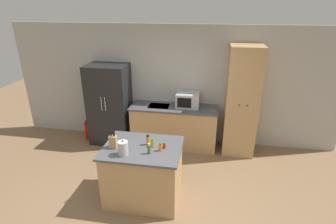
{
  "coord_description": "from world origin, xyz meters",
  "views": [
    {
      "loc": [
        0.86,
        -3.17,
        2.98
      ],
      "look_at": [
        0.09,
        1.4,
        1.05
      ],
      "focal_mm": 28.0,
      "sensor_mm": 36.0,
      "label": 1
    }
  ],
  "objects_px": {
    "knife_block": "(113,141)",
    "spice_bottle_pale_salt": "(160,147)",
    "microwave": "(188,100)",
    "pantry_cabinet": "(241,102)",
    "refrigerator": "(110,105)",
    "spice_bottle_tall_dark": "(153,143)",
    "spice_bottle_amber_oil": "(149,149)",
    "kettle": "(123,148)",
    "spice_bottle_short_red": "(148,140)",
    "spice_bottle_green_herb": "(164,146)",
    "fire_extinguisher": "(88,130)"
  },
  "relations": [
    {
      "from": "spice_bottle_amber_oil",
      "to": "kettle",
      "type": "xyz_separation_m",
      "value": [
        -0.36,
        -0.09,
        0.03
      ]
    },
    {
      "from": "spice_bottle_short_red",
      "to": "fire_extinguisher",
      "type": "distance_m",
      "value": 2.63
    },
    {
      "from": "knife_block",
      "to": "fire_extinguisher",
      "type": "xyz_separation_m",
      "value": [
        -1.38,
        1.83,
        -0.84
      ]
    },
    {
      "from": "refrigerator",
      "to": "spice_bottle_short_red",
      "type": "distance_m",
      "value": 2.13
    },
    {
      "from": "pantry_cabinet",
      "to": "knife_block",
      "type": "relative_size",
      "value": 7.49
    },
    {
      "from": "pantry_cabinet",
      "to": "spice_bottle_green_herb",
      "type": "height_order",
      "value": "pantry_cabinet"
    },
    {
      "from": "kettle",
      "to": "spice_bottle_short_red",
      "type": "bearing_deg",
      "value": 50.65
    },
    {
      "from": "spice_bottle_tall_dark",
      "to": "spice_bottle_short_red",
      "type": "bearing_deg",
      "value": 149.3
    },
    {
      "from": "fire_extinguisher",
      "to": "pantry_cabinet",
      "type": "bearing_deg",
      "value": 0.71
    },
    {
      "from": "spice_bottle_green_herb",
      "to": "spice_bottle_pale_salt",
      "type": "height_order",
      "value": "spice_bottle_pale_salt"
    },
    {
      "from": "knife_block",
      "to": "pantry_cabinet",
      "type": "bearing_deg",
      "value": 42.64
    },
    {
      "from": "pantry_cabinet",
      "to": "spice_bottle_amber_oil",
      "type": "distance_m",
      "value": 2.44
    },
    {
      "from": "knife_block",
      "to": "spice_bottle_green_herb",
      "type": "distance_m",
      "value": 0.78
    },
    {
      "from": "spice_bottle_short_red",
      "to": "fire_extinguisher",
      "type": "height_order",
      "value": "spice_bottle_short_red"
    },
    {
      "from": "refrigerator",
      "to": "knife_block",
      "type": "distance_m",
      "value": 2.03
    },
    {
      "from": "spice_bottle_amber_oil",
      "to": "kettle",
      "type": "distance_m",
      "value": 0.37
    },
    {
      "from": "microwave",
      "to": "pantry_cabinet",
      "type": "bearing_deg",
      "value": -4.53
    },
    {
      "from": "refrigerator",
      "to": "spice_bottle_tall_dark",
      "type": "bearing_deg",
      "value": -51.73
    },
    {
      "from": "spice_bottle_pale_salt",
      "to": "kettle",
      "type": "bearing_deg",
      "value": -159.02
    },
    {
      "from": "fire_extinguisher",
      "to": "refrigerator",
      "type": "bearing_deg",
      "value": 2.81
    },
    {
      "from": "microwave",
      "to": "knife_block",
      "type": "distance_m",
      "value": 2.18
    },
    {
      "from": "knife_block",
      "to": "spice_bottle_pale_salt",
      "type": "xyz_separation_m",
      "value": [
        0.72,
        0.03,
        -0.04
      ]
    },
    {
      "from": "spice_bottle_tall_dark",
      "to": "spice_bottle_short_red",
      "type": "distance_m",
      "value": 0.1
    },
    {
      "from": "spice_bottle_short_red",
      "to": "knife_block",
      "type": "bearing_deg",
      "value": -160.53
    },
    {
      "from": "spice_bottle_tall_dark",
      "to": "spice_bottle_amber_oil",
      "type": "height_order",
      "value": "spice_bottle_amber_oil"
    },
    {
      "from": "spice_bottle_green_herb",
      "to": "microwave",
      "type": "bearing_deg",
      "value": 84.57
    },
    {
      "from": "pantry_cabinet",
      "to": "spice_bottle_pale_salt",
      "type": "relative_size",
      "value": 16.96
    },
    {
      "from": "fire_extinguisher",
      "to": "microwave",
      "type": "bearing_deg",
      "value": 3.19
    },
    {
      "from": "spice_bottle_short_red",
      "to": "spice_bottle_green_herb",
      "type": "height_order",
      "value": "spice_bottle_short_red"
    },
    {
      "from": "pantry_cabinet",
      "to": "spice_bottle_pale_salt",
      "type": "distance_m",
      "value": 2.27
    },
    {
      "from": "pantry_cabinet",
      "to": "spice_bottle_green_herb",
      "type": "distance_m",
      "value": 2.18
    },
    {
      "from": "pantry_cabinet",
      "to": "spice_bottle_green_herb",
      "type": "bearing_deg",
      "value": -125.9
    },
    {
      "from": "microwave",
      "to": "kettle",
      "type": "bearing_deg",
      "value": -108.77
    },
    {
      "from": "spice_bottle_amber_oil",
      "to": "spice_bottle_green_herb",
      "type": "relative_size",
      "value": 1.84
    },
    {
      "from": "spice_bottle_short_red",
      "to": "spice_bottle_amber_oil",
      "type": "xyz_separation_m",
      "value": [
        0.08,
        -0.25,
        -0.0
      ]
    },
    {
      "from": "microwave",
      "to": "spice_bottle_short_red",
      "type": "height_order",
      "value": "microwave"
    },
    {
      "from": "spice_bottle_pale_salt",
      "to": "fire_extinguisher",
      "type": "height_order",
      "value": "spice_bottle_pale_salt"
    },
    {
      "from": "refrigerator",
      "to": "spice_bottle_amber_oil",
      "type": "height_order",
      "value": "refrigerator"
    },
    {
      "from": "spice_bottle_short_red",
      "to": "refrigerator",
      "type": "bearing_deg",
      "value": 127.32
    },
    {
      "from": "spice_bottle_short_red",
      "to": "spice_bottle_green_herb",
      "type": "xyz_separation_m",
      "value": [
        0.27,
        -0.06,
        -0.04
      ]
    },
    {
      "from": "spice_bottle_green_herb",
      "to": "spice_bottle_pale_salt",
      "type": "distance_m",
      "value": 0.1
    },
    {
      "from": "microwave",
      "to": "spice_bottle_tall_dark",
      "type": "distance_m",
      "value": 1.87
    },
    {
      "from": "spice_bottle_tall_dark",
      "to": "pantry_cabinet",
      "type": "bearing_deg",
      "value": 50.26
    },
    {
      "from": "microwave",
      "to": "fire_extinguisher",
      "type": "relative_size",
      "value": 1.01
    },
    {
      "from": "spice_bottle_amber_oil",
      "to": "spice_bottle_green_herb",
      "type": "distance_m",
      "value": 0.27
    },
    {
      "from": "spice_bottle_pale_salt",
      "to": "fire_extinguisher",
      "type": "bearing_deg",
      "value": 139.31
    },
    {
      "from": "spice_bottle_green_herb",
      "to": "knife_block",
      "type": "bearing_deg",
      "value": -171.3
    },
    {
      "from": "knife_block",
      "to": "spice_bottle_short_red",
      "type": "height_order",
      "value": "knife_block"
    },
    {
      "from": "pantry_cabinet",
      "to": "microwave",
      "type": "distance_m",
      "value": 1.1
    },
    {
      "from": "spice_bottle_green_herb",
      "to": "fire_extinguisher",
      "type": "xyz_separation_m",
      "value": [
        -2.14,
        1.72,
        -0.78
      ]
    }
  ]
}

